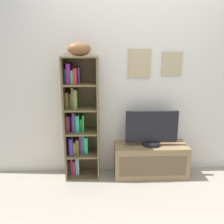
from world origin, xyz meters
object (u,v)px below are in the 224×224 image
object	(u,v)px
bookshelf	(79,120)
television	(152,129)
tv_stand	(150,160)
football	(79,49)

from	to	relation	value
bookshelf	television	distance (m)	0.90
tv_stand	television	size ratio (longest dim) A/B	1.42
football	tv_stand	size ratio (longest dim) A/B	0.29
bookshelf	football	xyz separation A→B (m)	(0.04, -0.03, 0.84)
bookshelf	football	size ratio (longest dim) A/B	5.74
tv_stand	television	xyz separation A→B (m)	(0.00, 0.00, 0.42)
bookshelf	tv_stand	size ratio (longest dim) A/B	1.64
tv_stand	bookshelf	bearing A→B (deg)	176.39
bookshelf	football	world-z (taller)	football
tv_stand	television	bearing A→B (deg)	90.00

